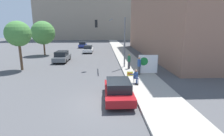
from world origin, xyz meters
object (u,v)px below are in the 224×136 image
Objects in this scene: seated_protester at (136,76)px; street_tree_near_curb at (18,34)px; pedestrian_behind at (129,61)px; car_on_road_midblock at (88,49)px; traffic_light_pole at (114,34)px; parked_car_curbside at (118,90)px; street_tree_midblock at (43,33)px; jogger_on_sidewalk at (139,66)px; protest_banner at (148,64)px; car_on_road_distant at (83,45)px; car_on_road_nearest at (62,56)px.

seated_protester is 0.21× the size of street_tree_near_curb.
pedestrian_behind is 0.36× the size of car_on_road_midblock.
street_tree_near_curb is (-12.13, 6.22, 3.30)m from seated_protester.
pedestrian_behind is (0.23, 5.57, 0.23)m from seated_protester.
pedestrian_behind is at bearing -31.16° from traffic_light_pole.
parked_car_curbside is (-0.30, -9.49, -3.41)m from traffic_light_pole.
traffic_light_pole is 0.97× the size of street_tree_midblock.
parked_car_curbside is (-1.72, -2.93, -0.11)m from seated_protester.
protest_banner is (0.94, 0.26, 0.12)m from jogger_on_sidewalk.
street_tree_midblock is (-5.35, -12.50, 3.22)m from car_on_road_distant.
car_on_road_distant is at bearing 100.46° from parked_car_curbside.
car_on_road_nearest is 18.87m from car_on_road_distant.
traffic_light_pole is 16.07m from street_tree_midblock.
pedestrian_behind reaches higher than parked_car_curbside.
protest_banner is (1.76, 3.00, 0.41)m from seated_protester.
car_on_road_distant is (0.84, 18.85, -0.04)m from car_on_road_nearest.
car_on_road_nearest is at bearing 112.68° from pedestrian_behind.
pedestrian_behind reaches higher than car_on_road_distant.
pedestrian_behind is at bearing -68.82° from car_on_road_midblock.
car_on_road_midblock reaches higher than parked_car_curbside.
car_on_road_distant reaches higher than parked_car_curbside.
street_tree_midblock reaches higher than protest_banner.
street_tree_midblock reaches higher than traffic_light_pole.
seated_protester is at bearing -52.26° from car_on_road_nearest.
pedestrian_behind is 0.83× the size of protest_banner.
traffic_light_pole is (-2.24, 3.83, 3.01)m from jogger_on_sidewalk.
protest_banner reaches higher than car_on_road_midblock.
traffic_light_pole is (-1.65, 1.00, 3.07)m from pedestrian_behind.
pedestrian_behind reaches higher than car_on_road_midblock.
seated_protester is 21.62m from car_on_road_midblock.
car_on_road_nearest reaches higher than car_on_road_midblock.
car_on_road_midblock is 16.34m from street_tree_near_curb.
seated_protester is 14.03m from street_tree_near_curb.
street_tree_near_curb is at bearing -113.72° from car_on_road_midblock.
parked_car_curbside is 24.11m from car_on_road_midblock.
protest_banner reaches higher than jogger_on_sidewalk.
car_on_road_midblock is (-5.70, 20.86, -0.10)m from seated_protester.
traffic_light_pole is at bearing 113.83° from pedestrian_behind.
jogger_on_sidewalk is 0.38× the size of car_on_road_nearest.
car_on_road_distant is at bearing 109.49° from protest_banner.
protest_banner is 0.48× the size of car_on_road_distant.
street_tree_midblock is (-11.74, 10.98, -0.16)m from traffic_light_pole.
jogger_on_sidewalk is 0.88× the size of protest_banner.
jogger_on_sidewalk is 2.89m from pedestrian_behind.
car_on_road_distant reaches higher than car_on_road_midblock.
street_tree_near_curb is (-12.35, 0.66, 3.07)m from pedestrian_behind.
street_tree_near_curb is at bearing 166.93° from protest_banner.
car_on_road_nearest is (-8.88, 5.62, -0.27)m from pedestrian_behind.
pedestrian_behind is 0.41× the size of parked_car_curbside.
traffic_light_pole is 1.24× the size of car_on_road_nearest.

